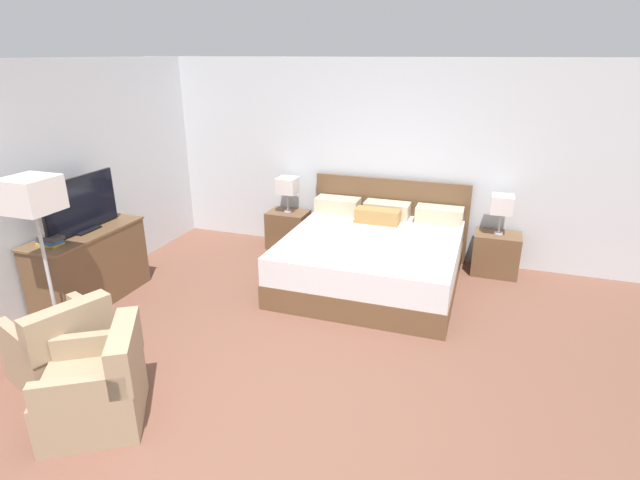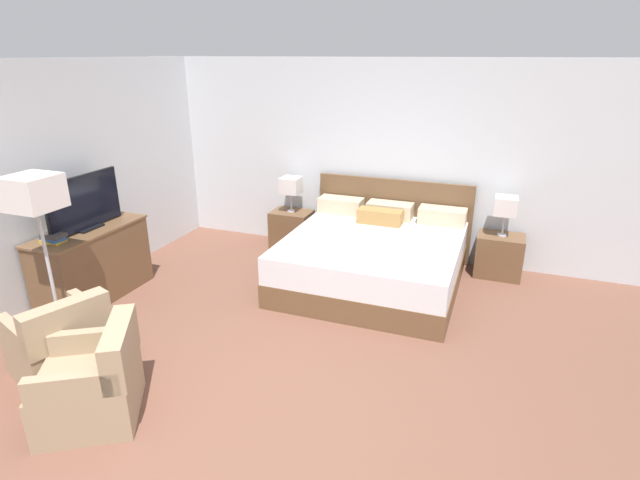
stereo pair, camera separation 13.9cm
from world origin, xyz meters
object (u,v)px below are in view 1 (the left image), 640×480
at_px(table_lamp_left, 287,186).
at_px(book_red_cover, 50,244).
at_px(table_lamp_right, 502,205).
at_px(armchair_by_window, 62,349).
at_px(nightstand_right, 496,254).
at_px(armchair_companion, 98,388).
at_px(tv, 81,205).
at_px(book_small_top, 51,238).
at_px(dresser, 90,265).
at_px(bed, 372,257).
at_px(nightstand_left, 288,229).
at_px(book_blue_cover, 50,241).
at_px(floor_lamp, 33,203).

height_order(table_lamp_left, book_red_cover, table_lamp_left).
relative_size(table_lamp_right, armchair_by_window, 0.55).
height_order(nightstand_right, armchair_companion, armchair_companion).
bearing_deg(tv, table_lamp_left, 56.93).
bearing_deg(book_small_top, armchair_companion, -37.64).
distance_m(book_small_top, armchair_by_window, 1.30).
xyz_separation_m(tv, armchair_companion, (1.48, -1.59, -0.82)).
bearing_deg(dresser, bed, 27.55).
bearing_deg(bed, table_lamp_right, 28.17).
distance_m(table_lamp_left, dresser, 2.70).
bearing_deg(book_small_top, table_lamp_left, 61.70).
bearing_deg(nightstand_left, book_red_cover, -118.68).
relative_size(nightstand_right, book_small_top, 2.52).
bearing_deg(nightstand_right, armchair_companion, -125.93).
height_order(bed, book_blue_cover, bed).
bearing_deg(book_blue_cover, dresser, 88.07).
bearing_deg(floor_lamp, nightstand_right, 37.67).
bearing_deg(nightstand_right, book_blue_cover, -148.01).
height_order(bed, nightstand_left, bed).
relative_size(nightstand_right, table_lamp_right, 1.13).
distance_m(bed, table_lamp_left, 1.69).
distance_m(nightstand_right, floor_lamp, 5.09).
height_order(table_lamp_left, dresser, table_lamp_left).
distance_m(armchair_by_window, armchair_companion, 0.75).
bearing_deg(table_lamp_left, nightstand_right, -0.03).
distance_m(table_lamp_left, book_blue_cover, 3.03).
bearing_deg(book_red_cover, tv, 87.88).
height_order(armchair_by_window, armchair_companion, same).
xyz_separation_m(table_lamp_left, table_lamp_right, (2.80, 0.00, 0.00)).
bearing_deg(armchair_companion, bed, 66.09).
bearing_deg(nightstand_right, table_lamp_right, 90.00).
height_order(table_lamp_left, armchair_companion, table_lamp_left).
xyz_separation_m(nightstand_left, armchair_by_window, (-0.62, -3.47, 0.02)).
bearing_deg(bed, armchair_by_window, -126.61).
bearing_deg(dresser, nightstand_right, 27.74).
bearing_deg(dresser, floor_lamp, -68.56).
relative_size(bed, nightstand_right, 3.74).
height_order(table_lamp_right, book_red_cover, table_lamp_right).
bearing_deg(book_blue_cover, book_red_cover, 0.00).
height_order(nightstand_right, table_lamp_right, table_lamp_right).
distance_m(nightstand_left, book_red_cover, 3.08).
height_order(table_lamp_left, book_blue_cover, table_lamp_left).
relative_size(nightstand_right, armchair_companion, 0.58).
bearing_deg(nightstand_left, book_blue_cover, -118.69).
height_order(bed, table_lamp_right, bed).
relative_size(table_lamp_right, tv, 0.50).
bearing_deg(dresser, book_small_top, -88.96).
bearing_deg(nightstand_left, table_lamp_right, 0.03).
xyz_separation_m(dresser, armchair_by_window, (0.82, -1.24, -0.14)).
xyz_separation_m(table_lamp_left, armchair_by_window, (-0.62, -3.47, -0.61)).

